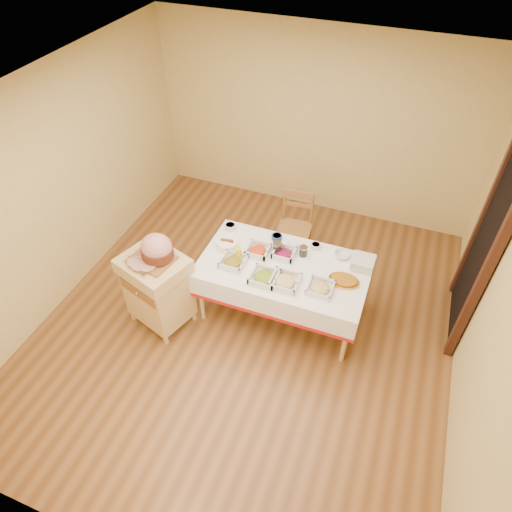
% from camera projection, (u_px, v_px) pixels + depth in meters
% --- Properties ---
extents(room_shell, '(5.00, 5.00, 5.00)m').
position_uv_depth(room_shell, '(247.00, 238.00, 4.42)').
color(room_shell, brown).
rests_on(room_shell, ground).
extents(doorway, '(0.09, 1.10, 2.20)m').
position_uv_depth(doorway, '(484.00, 248.00, 4.59)').
color(doorway, black).
rests_on(doorway, ground).
extents(dining_table, '(1.82, 1.02, 0.76)m').
position_uv_depth(dining_table, '(283.00, 276.00, 5.02)').
color(dining_table, '#DDBB79').
rests_on(dining_table, ground).
extents(butcher_cart, '(0.80, 0.73, 0.94)m').
position_uv_depth(butcher_cart, '(158.00, 287.00, 4.99)').
color(butcher_cart, '#DDBB79').
rests_on(butcher_cart, ground).
extents(dining_chair, '(0.45, 0.44, 0.93)m').
position_uv_depth(dining_chair, '(295.00, 227.00, 5.84)').
color(dining_chair, '#966131').
rests_on(dining_chair, ground).
extents(ham_on_board, '(0.47, 0.44, 0.31)m').
position_uv_depth(ham_on_board, '(156.00, 250.00, 4.63)').
color(ham_on_board, '#966131').
rests_on(ham_on_board, butcher_cart).
extents(serving_dish_a, '(0.26, 0.26, 0.11)m').
position_uv_depth(serving_dish_a, '(233.00, 262.00, 4.90)').
color(serving_dish_a, silver).
rests_on(serving_dish_a, dining_table).
extents(serving_dish_b, '(0.28, 0.28, 0.11)m').
position_uv_depth(serving_dish_b, '(264.00, 277.00, 4.73)').
color(serving_dish_b, silver).
rests_on(serving_dish_b, dining_table).
extents(serving_dish_c, '(0.29, 0.29, 0.12)m').
position_uv_depth(serving_dish_c, '(285.00, 281.00, 4.69)').
color(serving_dish_c, silver).
rests_on(serving_dish_c, dining_table).
extents(serving_dish_d, '(0.26, 0.26, 0.10)m').
position_uv_depth(serving_dish_d, '(320.00, 288.00, 4.63)').
color(serving_dish_d, silver).
rests_on(serving_dish_d, dining_table).
extents(serving_dish_e, '(0.25, 0.24, 0.12)m').
position_uv_depth(serving_dish_e, '(258.00, 251.00, 5.03)').
color(serving_dish_e, silver).
rests_on(serving_dish_e, dining_table).
extents(serving_dish_f, '(0.25, 0.23, 0.11)m').
position_uv_depth(serving_dish_f, '(284.00, 253.00, 5.00)').
color(serving_dish_f, silver).
rests_on(serving_dish_f, dining_table).
extents(small_bowl_left, '(0.13, 0.13, 0.06)m').
position_uv_depth(small_bowl_left, '(230.00, 226.00, 5.35)').
color(small_bowl_left, silver).
rests_on(small_bowl_left, dining_table).
extents(small_bowl_mid, '(0.12, 0.12, 0.05)m').
position_uv_depth(small_bowl_mid, '(277.00, 237.00, 5.22)').
color(small_bowl_mid, navy).
rests_on(small_bowl_mid, dining_table).
extents(small_bowl_right, '(0.11, 0.11, 0.06)m').
position_uv_depth(small_bowl_right, '(316.00, 246.00, 5.10)').
color(small_bowl_right, silver).
rests_on(small_bowl_right, dining_table).
extents(bowl_white_imported, '(0.16, 0.16, 0.04)m').
position_uv_depth(bowl_white_imported, '(292.00, 247.00, 5.11)').
color(bowl_white_imported, silver).
rests_on(bowl_white_imported, dining_table).
extents(bowl_small_imported, '(0.20, 0.20, 0.05)m').
position_uv_depth(bowl_small_imported, '(342.00, 255.00, 4.99)').
color(bowl_small_imported, silver).
rests_on(bowl_small_imported, dining_table).
extents(preserve_jar_left, '(0.10, 0.10, 0.13)m').
position_uv_depth(preserve_jar_left, '(277.00, 248.00, 5.02)').
color(preserve_jar_left, silver).
rests_on(preserve_jar_left, dining_table).
extents(preserve_jar_right, '(0.09, 0.09, 0.12)m').
position_uv_depth(preserve_jar_right, '(303.00, 252.00, 5.00)').
color(preserve_jar_right, silver).
rests_on(preserve_jar_right, dining_table).
extents(mustard_bottle, '(0.06, 0.06, 0.19)m').
position_uv_depth(mustard_bottle, '(239.00, 253.00, 4.93)').
color(mustard_bottle, yellow).
rests_on(mustard_bottle, dining_table).
extents(bread_basket, '(0.24, 0.24, 0.11)m').
position_uv_depth(bread_basket, '(227.00, 244.00, 5.10)').
color(bread_basket, white).
rests_on(bread_basket, dining_table).
extents(plate_stack, '(0.23, 0.23, 0.11)m').
position_uv_depth(plate_stack, '(363.00, 263.00, 4.86)').
color(plate_stack, silver).
rests_on(plate_stack, dining_table).
extents(brass_platter, '(0.32, 0.23, 0.04)m').
position_uv_depth(brass_platter, '(344.00, 281.00, 4.72)').
color(brass_platter, gold).
rests_on(brass_platter, dining_table).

